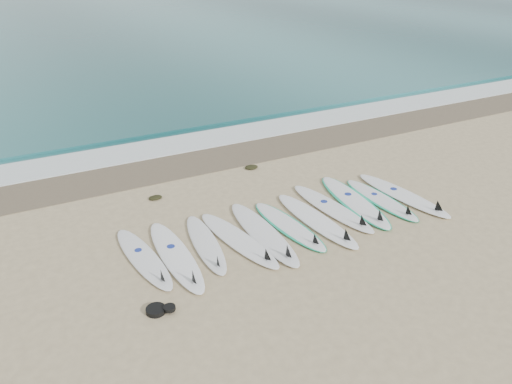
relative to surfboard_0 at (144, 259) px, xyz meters
name	(u,v)px	position (x,y,z in m)	size (l,w,h in m)	color
ground	(287,225)	(3.06, -0.08, -0.05)	(120.00, 120.00, 0.00)	tan
ocean	(60,24)	(3.06, 32.42, -0.04)	(120.00, 55.00, 0.03)	#236467
wet_sand_band	(212,158)	(3.06, 4.02, -0.05)	(120.00, 1.80, 0.01)	brown
foam_band	(194,142)	(3.06, 5.42, -0.03)	(120.00, 1.40, 0.04)	silver
wave_crest	(177,126)	(3.06, 6.92, 0.00)	(120.00, 1.00, 0.10)	#236467
surfboard_0	(144,259)	(0.00, 0.00, 0.00)	(0.76, 2.47, 0.31)	white
surfboard_1	(177,257)	(0.56, -0.21, 0.01)	(0.58, 2.70, 0.34)	white
surfboard_2	(206,244)	(1.22, -0.06, 0.00)	(0.74, 2.36, 0.30)	white
surfboard_3	(240,240)	(1.86, -0.24, 0.00)	(0.96, 2.63, 0.33)	white
surfboard_4	(265,234)	(2.41, -0.26, 0.01)	(0.62, 2.80, 0.36)	white
surfboard_5	(290,226)	(3.04, -0.20, -0.01)	(0.80, 2.44, 0.30)	white
surfboard_6	(318,221)	(3.67, -0.31, 0.01)	(0.73, 2.75, 0.35)	white
surfboard_7	(334,209)	(4.29, -0.01, 0.00)	(0.79, 2.69, 0.34)	white
surfboard_8	(355,201)	(4.92, 0.05, 0.00)	(0.97, 2.86, 0.36)	white
surfboard_9	(382,200)	(5.53, -0.16, -0.01)	(0.61, 2.39, 0.30)	white
surfboard_10	(405,195)	(6.13, -0.26, 0.01)	(0.86, 2.78, 0.35)	white
seaweed_near	(155,198)	(0.94, 2.38, -0.02)	(0.32, 0.25, 0.06)	black
seaweed_far	(251,167)	(3.72, 2.91, -0.02)	(0.36, 0.28, 0.07)	black
leash_coil	(159,310)	(-0.20, -1.51, 0.00)	(0.46, 0.36, 0.11)	black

